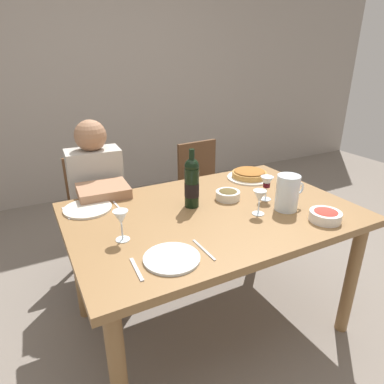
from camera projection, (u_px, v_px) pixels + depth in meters
name	position (u px, v px, depth m)	size (l,w,h in m)	color
ground_plane	(210.00, 321.00, 2.07)	(8.00, 8.00, 0.00)	slate
back_wall	(96.00, 68.00, 3.52)	(8.00, 0.10, 2.80)	#A3998E
dining_table	(212.00, 226.00, 1.82)	(1.50, 1.00, 0.76)	olive
wine_bottle	(192.00, 183.00, 1.78)	(0.08, 0.08, 0.32)	black
water_pitcher	(287.00, 195.00, 1.76)	(0.17, 0.12, 0.19)	silver
baked_tart	(249.00, 174.00, 2.23)	(0.29, 0.29, 0.06)	white
salad_bowl	(325.00, 215.00, 1.66)	(0.16, 0.16, 0.06)	white
olive_bowl	(228.00, 194.00, 1.91)	(0.14, 0.14, 0.06)	silver
wine_glass_left_diner	(267.00, 183.00, 1.88)	(0.07, 0.07, 0.14)	silver
wine_glass_right_diner	(121.00, 219.00, 1.46)	(0.07, 0.07, 0.14)	silver
wine_glass_centre	(259.00, 197.00, 1.71)	(0.07, 0.07, 0.13)	silver
dinner_plate_left_setting	(88.00, 208.00, 1.79)	(0.26, 0.26, 0.01)	silver
dinner_plate_right_setting	(172.00, 258.00, 1.36)	(0.23, 0.23, 0.01)	silver
fork_left_setting	(66.00, 213.00, 1.75)	(0.16, 0.01, 0.01)	silver
knife_left_setting	(115.00, 204.00, 1.86)	(0.18, 0.01, 0.01)	silver
knife_right_setting	(204.00, 250.00, 1.42)	(0.18, 0.01, 0.01)	silver
spoon_right_setting	(137.00, 269.00, 1.29)	(0.16, 0.01, 0.01)	silver
chair_left	(97.00, 209.00, 2.41)	(0.42, 0.42, 0.87)	brown
diner_left	(101.00, 207.00, 2.17)	(0.35, 0.52, 1.16)	#B7B2A8
chair_right	(204.00, 188.00, 2.79)	(0.43, 0.43, 0.87)	brown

